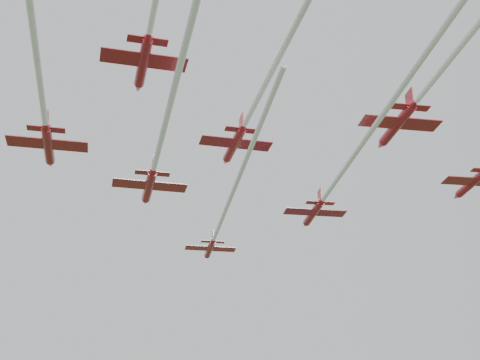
# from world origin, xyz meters

# --- Properties ---
(jet_lead) EXTENTS (19.09, 58.49, 2.46)m
(jet_lead) POSITION_xyz_m (-1.32, 11.44, 54.47)
(jet_lead) COLOR red
(jet_row2_left) EXTENTS (19.68, 49.02, 2.96)m
(jet_row2_left) POSITION_xyz_m (-6.96, -5.95, 56.34)
(jet_row2_left) COLOR red
(jet_row2_right) EXTENTS (16.91, 53.42, 2.57)m
(jet_row2_right) POSITION_xyz_m (14.72, -1.37, 54.34)
(jet_row2_right) COLOR red
(jet_row3_left) EXTENTS (24.40, 66.45, 2.76)m
(jet_row3_left) POSITION_xyz_m (-13.46, -27.19, 56.22)
(jet_row3_left) COLOR red
(jet_row3_mid) EXTENTS (22.87, 57.61, 2.56)m
(jet_row3_mid) POSITION_xyz_m (7.51, -20.38, 57.08)
(jet_row3_mid) COLOR red
(jet_row4_right) EXTENTS (17.46, 52.15, 2.60)m
(jet_row4_right) POSITION_xyz_m (24.11, -23.32, 55.78)
(jet_row4_right) COLOR red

